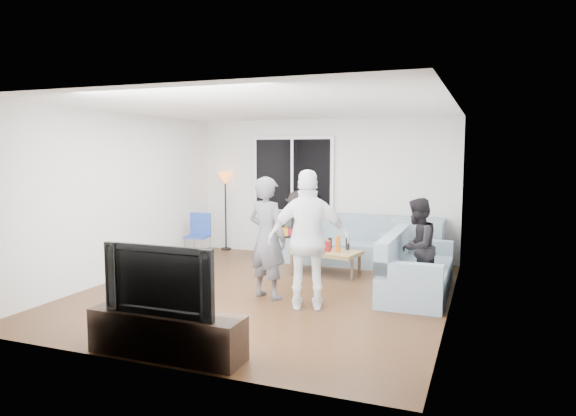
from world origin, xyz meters
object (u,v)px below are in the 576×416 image
at_px(floor_lamp, 226,212).
at_px(coffee_table, 326,262).
at_px(sofa_back_section, 328,239).
at_px(side_chair, 197,237).
at_px(television, 165,278).
at_px(player_right, 309,240).
at_px(spectator_back, 297,225).
at_px(player_left, 267,238).
at_px(sofa_right_section, 417,264).
at_px(tv_console, 167,334).
at_px(spectator_right, 417,247).

bearing_deg(floor_lamp, coffee_table, -27.78).
distance_m(sofa_back_section, side_chair, 2.41).
bearing_deg(television, sofa_back_section, 87.29).
xyz_separation_m(player_right, spectator_back, (-1.19, 2.84, -0.26)).
height_order(player_left, television, player_left).
bearing_deg(sofa_right_section, player_right, 135.86).
bearing_deg(tv_console, spectator_back, 94.57).
bearing_deg(television, sofa_right_section, 57.92).
relative_size(side_chair, spectator_right, 0.63).
distance_m(floor_lamp, player_left, 3.65).
relative_size(spectator_right, television, 1.15).
bearing_deg(sofa_right_section, spectator_back, 56.13).
height_order(tv_console, television, television).
distance_m(coffee_table, television, 3.89).
bearing_deg(tv_console, coffee_table, 83.03).
bearing_deg(side_chair, tv_console, -73.12).
bearing_deg(tv_console, floor_lamp, 111.84).
bearing_deg(sofa_right_section, floor_lamp, 64.30).
bearing_deg(player_right, spectator_right, -154.99).
height_order(sofa_back_section, floor_lamp, floor_lamp).
xyz_separation_m(sofa_back_section, tv_console, (-0.23, -4.77, -0.20)).
xyz_separation_m(sofa_back_section, side_chair, (-2.29, -0.73, 0.01)).
relative_size(spectator_right, spectator_back, 1.08).
bearing_deg(player_right, floor_lamp, -66.75).
relative_size(floor_lamp, spectator_back, 1.23).
xyz_separation_m(sofa_back_section, player_left, (-0.11, -2.54, 0.41)).
height_order(floor_lamp, player_left, player_left).
distance_m(spectator_right, tv_console, 3.73).
bearing_deg(spectator_right, sofa_back_section, -119.30).
distance_m(sofa_back_section, floor_lamp, 2.35).
distance_m(coffee_table, spectator_back, 1.37).
bearing_deg(spectator_back, floor_lamp, 155.76).
height_order(spectator_right, tv_console, spectator_right).
relative_size(coffee_table, television, 0.93).
relative_size(spectator_back, television, 1.06).
xyz_separation_m(sofa_right_section, player_right, (-1.20, -1.24, 0.46)).
height_order(player_left, spectator_back, player_left).
bearing_deg(floor_lamp, spectator_right, -26.72).
relative_size(sofa_right_section, side_chair, 2.33).
relative_size(sofa_back_section, sofa_right_section, 1.15).
bearing_deg(coffee_table, sofa_back_section, 104.26).
distance_m(sofa_right_section, side_chair, 4.16).
distance_m(player_left, player_right, 0.74).
height_order(sofa_back_section, tv_console, sofa_back_section).
distance_m(sofa_right_section, spectator_back, 2.88).
height_order(coffee_table, player_left, player_left).
xyz_separation_m(side_chair, spectator_right, (4.07, -0.93, 0.25)).
height_order(sofa_right_section, coffee_table, sofa_right_section).
bearing_deg(spectator_back, television, -97.73).
distance_m(player_left, tv_console, 2.32).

